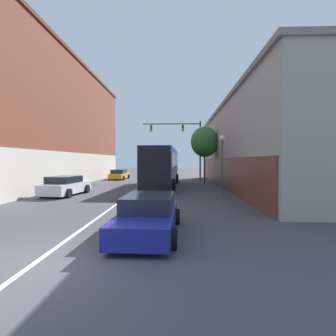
{
  "coord_description": "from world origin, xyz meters",
  "views": [
    {
      "loc": [
        3.4,
        -5.83,
        2.45
      ],
      "look_at": [
        2.62,
        16.01,
        1.82
      ],
      "focal_mm": 28.0,
      "sensor_mm": 36.0,
      "label": 1
    }
  ],
  "objects_px": {
    "parked_car_left_mid": "(119,175)",
    "street_tree_near": "(205,142)",
    "hatchback_foreground": "(148,215)",
    "street_lamp": "(222,156)",
    "traffic_signal_gantry": "(184,138)",
    "parked_car_left_near": "(66,186)",
    "bus": "(162,166)"
  },
  "relations": [
    {
      "from": "hatchback_foreground",
      "to": "traffic_signal_gantry",
      "type": "bearing_deg",
      "value": -2.4
    },
    {
      "from": "parked_car_left_mid",
      "to": "street_tree_near",
      "type": "distance_m",
      "value": 12.71
    },
    {
      "from": "parked_car_left_near",
      "to": "parked_car_left_mid",
      "type": "height_order",
      "value": "parked_car_left_near"
    },
    {
      "from": "parked_car_left_near",
      "to": "traffic_signal_gantry",
      "type": "distance_m",
      "value": 17.52
    },
    {
      "from": "parked_car_left_near",
      "to": "street_lamp",
      "type": "distance_m",
      "value": 11.13
    },
    {
      "from": "bus",
      "to": "parked_car_left_mid",
      "type": "bearing_deg",
      "value": 34.81
    },
    {
      "from": "street_lamp",
      "to": "bus",
      "type": "bearing_deg",
      "value": 125.59
    },
    {
      "from": "bus",
      "to": "street_lamp",
      "type": "distance_m",
      "value": 7.72
    },
    {
      "from": "bus",
      "to": "hatchback_foreground",
      "type": "distance_m",
      "value": 15.62
    },
    {
      "from": "street_tree_near",
      "to": "parked_car_left_near",
      "type": "bearing_deg",
      "value": -138.18
    },
    {
      "from": "parked_car_left_near",
      "to": "street_tree_near",
      "type": "height_order",
      "value": "street_tree_near"
    },
    {
      "from": "hatchback_foreground",
      "to": "street_lamp",
      "type": "bearing_deg",
      "value": -21.46
    },
    {
      "from": "bus",
      "to": "street_tree_near",
      "type": "height_order",
      "value": "street_tree_near"
    },
    {
      "from": "hatchback_foreground",
      "to": "bus",
      "type": "bearing_deg",
      "value": 3.61
    },
    {
      "from": "hatchback_foreground",
      "to": "parked_car_left_mid",
      "type": "height_order",
      "value": "same"
    },
    {
      "from": "parked_car_left_mid",
      "to": "traffic_signal_gantry",
      "type": "relative_size",
      "value": 0.64
    },
    {
      "from": "bus",
      "to": "hatchback_foreground",
      "type": "bearing_deg",
      "value": -176.16
    },
    {
      "from": "bus",
      "to": "hatchback_foreground",
      "type": "xyz_separation_m",
      "value": [
        0.45,
        -15.55,
        -1.37
      ]
    },
    {
      "from": "parked_car_left_mid",
      "to": "street_tree_near",
      "type": "xyz_separation_m",
      "value": [
        10.46,
        -6.14,
        3.8
      ]
    },
    {
      "from": "traffic_signal_gantry",
      "to": "street_tree_near",
      "type": "distance_m",
      "value": 5.34
    },
    {
      "from": "hatchback_foreground",
      "to": "parked_car_left_mid",
      "type": "distance_m",
      "value": 26.05
    },
    {
      "from": "hatchback_foreground",
      "to": "traffic_signal_gantry",
      "type": "height_order",
      "value": "traffic_signal_gantry"
    },
    {
      "from": "parked_car_left_mid",
      "to": "street_tree_near",
      "type": "bearing_deg",
      "value": -118.43
    },
    {
      "from": "parked_car_left_mid",
      "to": "parked_car_left_near",
      "type": "bearing_deg",
      "value": -179.09
    },
    {
      "from": "parked_car_left_near",
      "to": "street_tree_near",
      "type": "xyz_separation_m",
      "value": [
        10.75,
        9.62,
        3.75
      ]
    },
    {
      "from": "traffic_signal_gantry",
      "to": "street_lamp",
      "type": "height_order",
      "value": "traffic_signal_gantry"
    },
    {
      "from": "street_lamp",
      "to": "street_tree_near",
      "type": "height_order",
      "value": "street_tree_near"
    },
    {
      "from": "hatchback_foreground",
      "to": "street_lamp",
      "type": "relative_size",
      "value": 1.12
    },
    {
      "from": "parked_car_left_mid",
      "to": "street_lamp",
      "type": "height_order",
      "value": "street_lamp"
    },
    {
      "from": "traffic_signal_gantry",
      "to": "street_lamp",
      "type": "bearing_deg",
      "value": -81.43
    },
    {
      "from": "parked_car_left_near",
      "to": "bus",
      "type": "bearing_deg",
      "value": -40.76
    },
    {
      "from": "bus",
      "to": "parked_car_left_near",
      "type": "relative_size",
      "value": 2.62
    }
  ]
}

